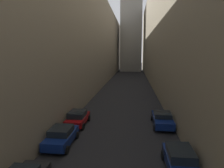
# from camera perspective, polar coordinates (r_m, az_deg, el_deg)

# --- Properties ---
(ground_plane) EXTENTS (264.00, 264.00, 0.00)m
(ground_plane) POSITION_cam_1_polar(r_m,az_deg,el_deg) (44.91, 4.33, -1.02)
(ground_plane) COLOR black
(building_block_left) EXTENTS (15.12, 108.00, 20.86)m
(building_block_left) POSITION_cam_1_polar(r_m,az_deg,el_deg) (48.57, -11.38, 11.91)
(building_block_left) COLOR #756B5B
(building_block_left) RESTS_ON ground
(building_block_right) EXTENTS (14.76, 108.00, 25.60)m
(building_block_right) POSITION_cam_1_polar(r_m,az_deg,el_deg) (47.98, 20.68, 14.43)
(building_block_right) COLOR gray
(building_block_right) RESTS_ON ground
(parked_car_left_third) EXTENTS (2.01, 4.09, 1.52)m
(parked_car_left_third) POSITION_cam_1_polar(r_m,az_deg,el_deg) (17.43, -14.13, -14.09)
(parked_car_left_third) COLOR navy
(parked_car_left_third) RESTS_ON ground
(parked_car_left_far) EXTENTS (1.98, 3.99, 1.50)m
(parked_car_left_far) POSITION_cam_1_polar(r_m,az_deg,el_deg) (21.70, -9.71, -9.38)
(parked_car_left_far) COLOR maroon
(parked_car_left_far) RESTS_ON ground
(parked_car_right_third) EXTENTS (1.92, 4.34, 1.50)m
(parked_car_right_third) POSITION_cam_1_polar(r_m,az_deg,el_deg) (14.19, 18.84, -19.79)
(parked_car_right_third) COLOR navy
(parked_car_right_third) RESTS_ON ground
(parked_car_right_far) EXTENTS (2.06, 4.57, 1.46)m
(parked_car_right_far) POSITION_cam_1_polar(r_m,az_deg,el_deg) (21.79, 14.03, -9.55)
(parked_car_right_far) COLOR navy
(parked_car_right_far) RESTS_ON ground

